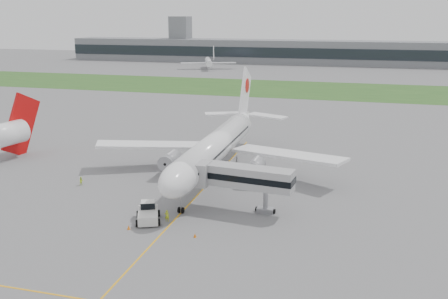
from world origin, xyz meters
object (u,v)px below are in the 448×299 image
(ground_crew_near, at_px, (167,216))
(airliner, at_px, (217,145))
(jet_bridge, at_px, (238,177))
(neighbor_aircraft, at_px, (5,134))
(pushback_tug, at_px, (148,213))

(ground_crew_near, bearing_deg, airliner, -102.47)
(jet_bridge, distance_m, neighbor_aircraft, 54.15)
(jet_bridge, bearing_deg, ground_crew_near, -135.88)
(ground_crew_near, relative_size, neighbor_aircraft, 0.10)
(jet_bridge, xyz_separation_m, neighbor_aircraft, (-52.30, 14.05, 0.16))
(ground_crew_near, bearing_deg, neighbor_aircraft, -36.20)
(ground_crew_near, xyz_separation_m, neighbor_aircraft, (-43.39, 20.93, 4.66))
(airliner, bearing_deg, pushback_tug, -98.65)
(pushback_tug, distance_m, neighbor_aircraft, 46.03)
(jet_bridge, height_order, neighbor_aircraft, neighbor_aircraft)
(jet_bridge, distance_m, ground_crew_near, 12.12)
(pushback_tug, bearing_deg, jet_bridge, 8.81)
(airliner, height_order, pushback_tug, airliner)
(airliner, height_order, ground_crew_near, airliner)
(ground_crew_near, height_order, neighbor_aircraft, neighbor_aircraft)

